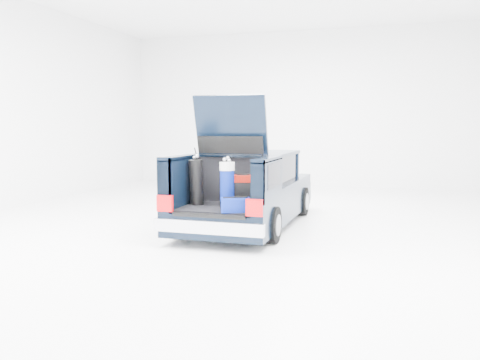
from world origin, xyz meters
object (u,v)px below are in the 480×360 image
(car, at_px, (249,191))
(blue_duffel, at_px, (235,205))
(black_golf_bag, at_px, (196,182))
(red_suitcase, at_px, (243,191))
(blue_golf_bag, at_px, (227,184))

(car, relative_size, blue_duffel, 8.83)
(black_golf_bag, height_order, blue_duffel, black_golf_bag)
(car, distance_m, black_golf_bag, 1.62)
(car, bearing_deg, red_suitcase, -77.78)
(blue_golf_bag, height_order, blue_duffel, blue_golf_bag)
(blue_golf_bag, xyz_separation_m, blue_duffel, (0.27, -0.40, -0.27))
(car, height_order, blue_golf_bag, car)
(car, xyz_separation_m, blue_duffel, (0.36, -2.01, 0.04))
(black_golf_bag, xyz_separation_m, blue_duffel, (0.86, -0.49, -0.28))
(blue_golf_bag, bearing_deg, car, 90.05)
(blue_golf_bag, relative_size, blue_duffel, 1.61)
(blue_golf_bag, bearing_deg, black_golf_bag, 168.12)
(red_suitcase, bearing_deg, blue_duffel, -98.87)
(red_suitcase, distance_m, black_golf_bag, 0.82)
(blue_duffel, bearing_deg, blue_golf_bag, 103.26)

